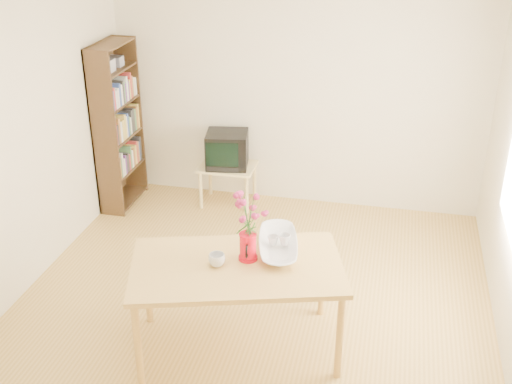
% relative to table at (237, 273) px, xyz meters
% --- Properties ---
extents(room, '(4.50, 4.50, 4.50)m').
position_rel_table_xyz_m(room, '(0.01, 0.42, 0.62)').
color(room, '#B28A3F').
rests_on(room, ground).
extents(table, '(1.73, 1.28, 0.75)m').
position_rel_table_xyz_m(table, '(0.00, 0.00, 0.00)').
color(table, gold).
rests_on(table, ground).
extents(tv_stand, '(0.60, 0.45, 0.46)m').
position_rel_table_xyz_m(tv_stand, '(-0.72, 2.38, -0.29)').
color(tv_stand, '#E1C77F').
rests_on(tv_stand, ground).
extents(bookshelf, '(0.28, 0.70, 1.80)m').
position_rel_table_xyz_m(bookshelf, '(-1.87, 2.16, 0.16)').
color(bookshelf, '#332111').
rests_on(bookshelf, ground).
extents(pitcher, '(0.14, 0.22, 0.22)m').
position_rel_table_xyz_m(pitcher, '(0.06, 0.10, 0.17)').
color(pitcher, red).
rests_on(pitcher, table).
extents(flowers, '(0.24, 0.24, 0.35)m').
position_rel_table_xyz_m(flowers, '(0.06, 0.09, 0.45)').
color(flowers, '#C22D65').
rests_on(flowers, pitcher).
extents(mug, '(0.17, 0.17, 0.10)m').
position_rel_table_xyz_m(mug, '(-0.14, -0.04, 0.12)').
color(mug, white).
rests_on(mug, table).
extents(bowl, '(0.53, 0.53, 0.41)m').
position_rel_table_xyz_m(bowl, '(0.25, 0.29, 0.28)').
color(bowl, white).
rests_on(bowl, table).
extents(teacup_a, '(0.08, 0.08, 0.06)m').
position_rel_table_xyz_m(teacup_a, '(0.21, 0.29, 0.24)').
color(teacup_a, white).
rests_on(teacup_a, bowl).
extents(teacup_b, '(0.10, 0.10, 0.07)m').
position_rel_table_xyz_m(teacup_b, '(0.29, 0.31, 0.24)').
color(teacup_b, white).
rests_on(teacup_b, bowl).
extents(television, '(0.50, 0.47, 0.38)m').
position_rel_table_xyz_m(television, '(-0.72, 2.39, -0.02)').
color(television, black).
rests_on(television, tv_stand).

